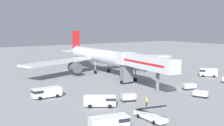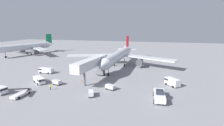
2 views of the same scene
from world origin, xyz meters
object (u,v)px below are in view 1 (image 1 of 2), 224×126
object	(u,v)px
belt_loader_truck	(150,115)
service_van_mid_center	(208,72)
service_van_near_left	(101,100)
safety_cone_alpha	(139,91)
service_van_near_right	(46,92)
airplane_at_gate	(103,57)
ground_crew_worker_foreground	(147,101)
service_van_mid_right	(110,122)
baggage_cart_far_left	(189,86)
baggage_cart_rear_right	(128,97)
baggage_cart_near_center	(201,94)
jet_bridge	(142,63)

from	to	relation	value
belt_loader_truck	service_van_mid_center	size ratio (longest dim) A/B	1.22
service_van_near_left	safety_cone_alpha	size ratio (longest dim) A/B	10.10
service_van_mid_center	service_van_near_right	bearing A→B (deg)	175.88
service_van_mid_center	airplane_at_gate	bearing A→B (deg)	134.44
ground_crew_worker_foreground	safety_cone_alpha	xyz separation A→B (m)	(5.36, 8.37, -0.61)
airplane_at_gate	ground_crew_worker_foreground	size ratio (longest dim) A/B	29.36
service_van_mid_right	baggage_cart_far_left	distance (m)	29.44
baggage_cart_rear_right	service_van_near_right	bearing A→B (deg)	136.45
airplane_at_gate	baggage_cart_rear_right	bearing A→B (deg)	-114.41
airplane_at_gate	belt_loader_truck	world-z (taller)	airplane_at_gate
baggage_cart_near_center	baggage_cart_far_left	bearing A→B (deg)	58.47
service_van_mid_right	safety_cone_alpha	xyz separation A→B (m)	(16.91, 14.19, -0.85)
service_van_mid_center	safety_cone_alpha	world-z (taller)	service_van_mid_center
baggage_cart_rear_right	ground_crew_worker_foreground	xyz separation A→B (m)	(0.59, -4.33, 0.10)
jet_bridge	service_van_mid_center	xyz separation A→B (m)	(24.47, 0.87, -4.33)
service_van_mid_right	baggage_cart_far_left	xyz separation A→B (m)	(27.64, 10.13, -0.36)
service_van_near_left	baggage_cart_far_left	bearing A→B (deg)	0.33
airplane_at_gate	baggage_cart_near_center	size ratio (longest dim) A/B	16.12
airplane_at_gate	safety_cone_alpha	xyz separation A→B (m)	(-7.00, -24.50, -4.53)
service_van_near_left	service_van_mid_center	xyz separation A→B (m)	(39.45, 7.77, 0.19)
service_van_mid_right	baggage_cart_near_center	distance (m)	24.49
safety_cone_alpha	airplane_at_gate	bearing A→B (deg)	74.05
service_van_near_right	service_van_mid_right	bearing A→B (deg)	-88.74
airplane_at_gate	ground_crew_worker_foreground	xyz separation A→B (m)	(-12.37, -32.87, -3.92)
belt_loader_truck	service_van_mid_center	distance (m)	41.38
jet_bridge	baggage_cart_far_left	distance (m)	11.33
baggage_cart_near_center	baggage_cart_rear_right	size ratio (longest dim) A/B	1.02
belt_loader_truck	service_van_near_left	distance (m)	10.18
service_van_near_right	belt_loader_truck	bearing A→B (deg)	-70.28
service_van_near_left	baggage_cart_far_left	size ratio (longest dim) A/B	1.79
service_van_near_left	ground_crew_worker_foreground	world-z (taller)	service_van_near_left
service_van_mid_right	service_van_near_right	distance (m)	21.01
safety_cone_alpha	baggage_cart_far_left	bearing A→B (deg)	-20.76
jet_bridge	baggage_cart_rear_right	bearing A→B (deg)	-143.17
baggage_cart_far_left	safety_cone_alpha	xyz separation A→B (m)	(-10.73, 4.07, -0.49)
service_van_near_left	baggage_cart_rear_right	distance (m)	5.98
service_van_mid_center	baggage_cart_rear_right	size ratio (longest dim) A/B	1.62
baggage_cart_near_center	service_van_near_left	bearing A→B (deg)	163.55
service_van_near_left	safety_cone_alpha	distance (m)	12.67
service_van_mid_right	baggage_cart_near_center	xyz separation A→B (m)	(24.10, 4.35, -0.37)
belt_loader_truck	service_van_near_left	bearing A→B (deg)	101.73
airplane_at_gate	service_van_mid_right	size ratio (longest dim) A/B	8.89
service_van_near_right	safety_cone_alpha	world-z (taller)	service_van_near_right
jet_bridge	service_van_mid_right	distance (m)	26.54
baggage_cart_rear_right	service_van_mid_center	bearing A→B (deg)	12.82
jet_bridge	safety_cone_alpha	bearing A→B (deg)	-138.52
airplane_at_gate	service_van_near_left	distance (m)	34.58
belt_loader_truck	jet_bridge	bearing A→B (deg)	52.57
jet_bridge	ground_crew_worker_foreground	bearing A→B (deg)	-127.25
airplane_at_gate	safety_cone_alpha	bearing A→B (deg)	-105.95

